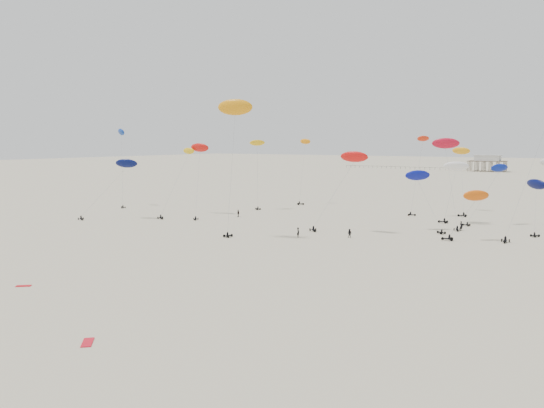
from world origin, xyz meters
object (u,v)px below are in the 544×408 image
Objects in this scene: rig_4 at (199,154)px; spectator_0 at (298,237)px; pavilion_main at (487,164)px; rig_9 at (121,143)px.

rig_4 is 42.18m from spectator_0.
pavilion_main is at bearing -42.44° from spectator_0.
rig_9 reaches higher than pavilion_main.
spectator_0 is (11.01, -254.31, -4.22)m from pavilion_main.
rig_4 is 0.87× the size of rig_9.
rig_4 is (-25.35, -238.95, 10.65)m from pavilion_main.
rig_9 is (-55.28, -236.47, 13.23)m from pavilion_main.
pavilion_main is 0.96× the size of rig_9.
spectator_0 is at bearing 128.16° from rig_4.
pavilion_main reaches higher than spectator_0.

